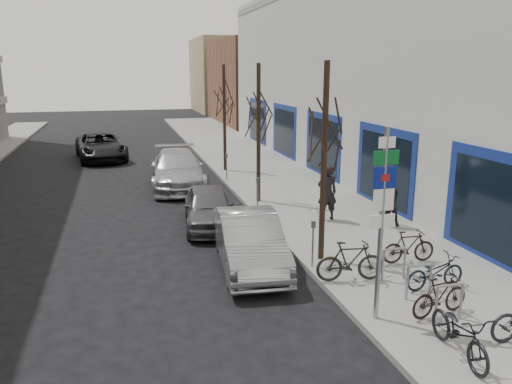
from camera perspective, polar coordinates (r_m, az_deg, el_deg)
ground at (r=10.43m, az=1.25°, el=-16.53°), size 120.00×120.00×0.00m
sidewalk_east at (r=20.59m, az=5.38°, el=-0.82°), size 5.00×70.00×0.15m
commercial_building at (r=31.46m, az=23.82°, el=12.23°), size 20.00×32.00×10.00m
brick_building_far at (r=51.07m, az=2.58°, el=12.44°), size 12.00×14.00×8.00m
tan_building_far at (r=65.63m, az=-1.09°, el=13.20°), size 13.00×12.00×9.00m
highway_sign_pole at (r=10.34m, az=14.22°, el=-2.41°), size 0.55×0.10×4.20m
bike_rack at (r=12.13m, az=18.14°, el=-9.26°), size 0.66×2.26×0.83m
tree_near at (r=13.23m, az=7.94°, el=8.65°), size 1.80×1.80×5.50m
tree_mid at (r=19.36m, az=0.30°, el=10.40°), size 1.80×1.80×5.50m
tree_far at (r=25.68m, az=-3.67°, el=11.23°), size 1.80×1.80×5.50m
meter_front at (r=13.28m, az=6.53°, el=-5.39°), size 0.10×0.08×1.27m
meter_mid at (r=18.29m, az=0.18°, el=0.08°), size 0.10×0.08×1.27m
meter_back at (r=23.52m, az=-3.39°, el=3.17°), size 0.10×0.08×1.27m
bike_near_left at (r=10.08m, az=22.30°, el=-14.24°), size 0.71×1.87×1.11m
bike_near_right at (r=11.50m, az=20.29°, el=-11.03°), size 1.55×0.69×0.91m
bike_mid_curb at (r=12.78m, az=19.82°, el=-8.29°), size 1.62×0.60×0.97m
bike_mid_inner at (r=12.65m, az=10.74°, el=-7.73°), size 1.80×0.79×1.05m
bike_far_inner at (r=14.19m, az=17.06°, el=-5.96°), size 1.55×0.55×0.92m
parked_car_front at (r=13.62m, az=-0.78°, el=-5.58°), size 1.99×4.64×1.49m
parked_car_mid at (r=17.14m, az=-5.42°, el=-1.71°), size 2.09×4.22×1.38m
parked_car_back at (r=23.06m, az=-8.96°, el=2.58°), size 2.73×5.88×1.66m
lane_car at (r=31.28m, az=-17.32°, el=5.01°), size 3.36×6.00×1.59m
pedestrian_near at (r=17.43m, az=8.13°, el=-0.08°), size 0.73×0.50×1.94m
pedestrian_far at (r=17.20m, az=14.93°, el=-1.05°), size 0.68×0.53×1.68m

